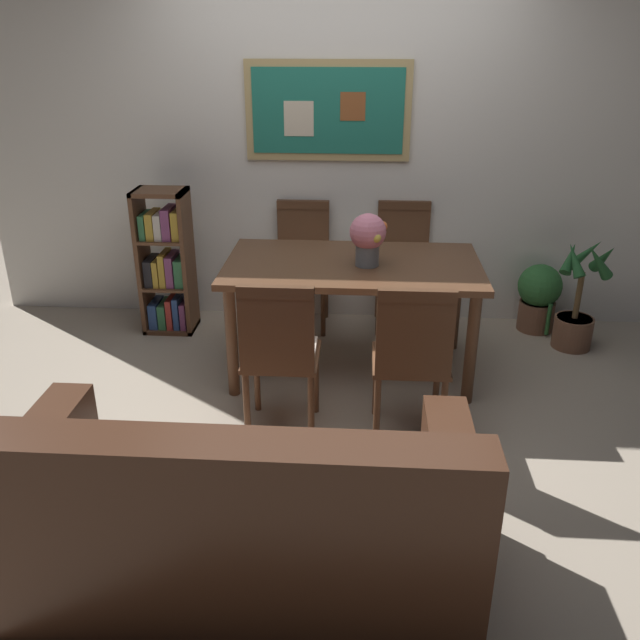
% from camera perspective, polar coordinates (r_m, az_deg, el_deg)
% --- Properties ---
extents(ground_plane, '(12.00, 12.00, 0.00)m').
position_cam_1_polar(ground_plane, '(3.91, 0.29, -7.78)').
color(ground_plane, tan).
extents(wall_back_with_painting, '(5.20, 0.14, 2.60)m').
position_cam_1_polar(wall_back_with_painting, '(4.87, 1.45, 14.98)').
color(wall_back_with_painting, silver).
rests_on(wall_back_with_painting, ground_plane).
extents(dining_table, '(1.56, 0.89, 0.74)m').
position_cam_1_polar(dining_table, '(4.10, 2.81, 3.76)').
color(dining_table, brown).
rests_on(dining_table, ground_plane).
extents(dining_chair_near_left, '(0.40, 0.41, 0.91)m').
position_cam_1_polar(dining_chair_near_left, '(3.44, -3.51, -2.29)').
color(dining_chair_near_left, brown).
rests_on(dining_chair_near_left, ground_plane).
extents(dining_chair_far_left, '(0.40, 0.41, 0.91)m').
position_cam_1_polar(dining_chair_far_left, '(4.87, -1.54, 5.70)').
color(dining_chair_far_left, brown).
rests_on(dining_chair_far_left, ground_plane).
extents(dining_chair_far_right, '(0.40, 0.41, 0.91)m').
position_cam_1_polar(dining_chair_far_right, '(4.90, 7.14, 5.61)').
color(dining_chair_far_right, brown).
rests_on(dining_chair_far_right, ground_plane).
extents(dining_chair_near_right, '(0.40, 0.41, 0.91)m').
position_cam_1_polar(dining_chair_near_right, '(3.43, 7.93, -2.62)').
color(dining_chair_near_right, brown).
rests_on(dining_chair_near_right, ground_plane).
extents(leather_couch, '(1.80, 0.84, 0.84)m').
position_cam_1_polar(leather_couch, '(2.69, -7.01, -16.60)').
color(leather_couch, '#472819').
rests_on(leather_couch, ground_plane).
extents(bookshelf, '(0.36, 0.28, 1.04)m').
position_cam_1_polar(bookshelf, '(4.89, -13.06, 4.55)').
color(bookshelf, brown).
rests_on(bookshelf, ground_plane).
extents(potted_ivy, '(0.31, 0.31, 0.51)m').
position_cam_1_polar(potted_ivy, '(5.08, 18.30, 2.00)').
color(potted_ivy, brown).
rests_on(potted_ivy, ground_plane).
extents(potted_palm, '(0.36, 0.37, 0.81)m').
position_cam_1_polar(potted_palm, '(4.87, 21.28, 1.04)').
color(potted_palm, brown).
rests_on(potted_palm, ground_plane).
extents(flower_vase, '(0.22, 0.22, 0.32)m').
position_cam_1_polar(flower_vase, '(3.97, 4.16, 7.19)').
color(flower_vase, slate).
rests_on(flower_vase, dining_table).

